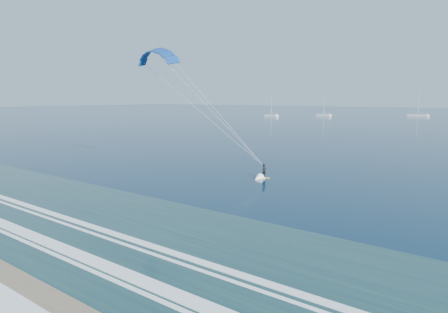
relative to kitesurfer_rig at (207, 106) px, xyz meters
name	(u,v)px	position (x,y,z in m)	size (l,w,h in m)	color
kitesurfer_rig	(207,106)	(0.00, 0.00, 0.00)	(19.47, 7.51, 18.01)	gold
sailboat_0	(271,116)	(-77.62, 147.85, -8.52)	(7.74, 2.40, 10.66)	silver
sailboat_1	(324,115)	(-57.13, 170.06, -8.52)	(8.10, 2.40, 11.21)	silver
sailboat_2	(418,115)	(-15.33, 201.10, -8.50)	(10.72, 2.40, 14.18)	silver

